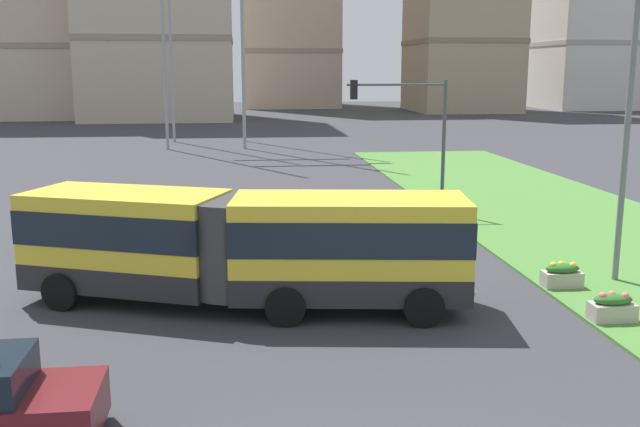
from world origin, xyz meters
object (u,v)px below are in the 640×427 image
object	(u,v)px
articulated_bus	(243,245)
flower_planter_3	(562,275)
streetlight_median	(628,121)
flower_planter_2	(612,307)
traffic_light_far_right	(411,122)

from	to	relation	value
articulated_bus	flower_planter_3	xyz separation A→B (m)	(9.08, 0.44, -1.23)
flower_planter_3	streetlight_median	size ratio (longest dim) A/B	0.13
articulated_bus	streetlight_median	distance (m)	11.46
flower_planter_2	flower_planter_3	distance (m)	2.87
streetlight_median	flower_planter_2	bearing A→B (deg)	-119.29
flower_planter_2	traffic_light_far_right	xyz separation A→B (m)	(-1.85, 14.00, 3.59)
streetlight_median	articulated_bus	bearing A→B (deg)	-175.00
traffic_light_far_right	flower_planter_3	bearing A→B (deg)	-80.59
traffic_light_far_right	streetlight_median	xyz separation A→B (m)	(3.75, -10.62, 0.77)
flower_planter_2	traffic_light_far_right	bearing A→B (deg)	97.51
articulated_bus	flower_planter_3	distance (m)	9.17
flower_planter_2	articulated_bus	bearing A→B (deg)	165.04
flower_planter_3	streetlight_median	bearing A→B (deg)	15.34
articulated_bus	traffic_light_far_right	distance (m)	13.85
flower_planter_3	traffic_light_far_right	world-z (taller)	traffic_light_far_right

